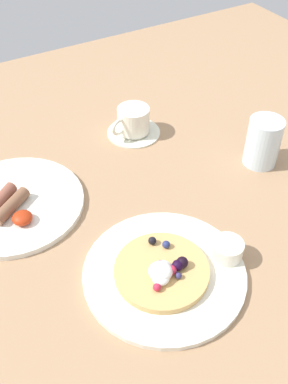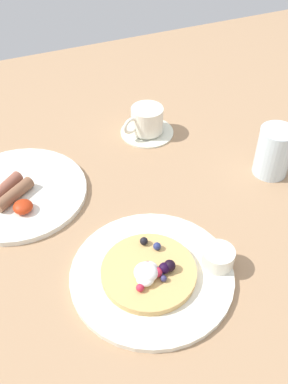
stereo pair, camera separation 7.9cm
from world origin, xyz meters
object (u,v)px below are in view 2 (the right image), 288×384
at_px(syrup_ramekin, 218,257).
at_px(coffee_saucer, 147,131).
at_px(water_glass, 273,151).
at_px(coffee_cup, 147,119).
at_px(breakfast_plate, 18,192).
at_px(pancake_plate, 152,275).

bearing_deg(syrup_ramekin, coffee_saucer, 83.89).
bearing_deg(water_glass, syrup_ramekin, -141.70).
bearing_deg(coffee_cup, syrup_ramekin, -95.88).
height_order(syrup_ramekin, breakfast_plate, syrup_ramekin).
distance_m(pancake_plate, water_glass, 0.38).
relative_size(pancake_plate, coffee_saucer, 2.21).
bearing_deg(pancake_plate, syrup_ramekin, -12.48).
xyz_separation_m(syrup_ramekin, coffee_cup, (0.04, 0.41, 0.01)).
xyz_separation_m(pancake_plate, breakfast_plate, (-0.17, 0.29, 0.00)).
distance_m(pancake_plate, breakfast_plate, 0.33).
distance_m(syrup_ramekin, coffee_saucer, 0.41).
bearing_deg(water_glass, coffee_saucer, 129.13).
xyz_separation_m(pancake_plate, coffee_cup, (0.15, 0.38, 0.03)).
bearing_deg(breakfast_plate, pancake_plate, -59.87).
height_order(syrup_ramekin, water_glass, water_glass).
distance_m(syrup_ramekin, water_glass, 0.29).
bearing_deg(coffee_saucer, coffee_cup, -163.65).
xyz_separation_m(breakfast_plate, coffee_cup, (0.32, 0.09, 0.03)).
bearing_deg(syrup_ramekin, coffee_cup, 84.12).
xyz_separation_m(pancake_plate, syrup_ramekin, (0.11, -0.02, 0.02)).
bearing_deg(coffee_cup, pancake_plate, -111.70).
bearing_deg(pancake_plate, coffee_saucer, 68.11).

